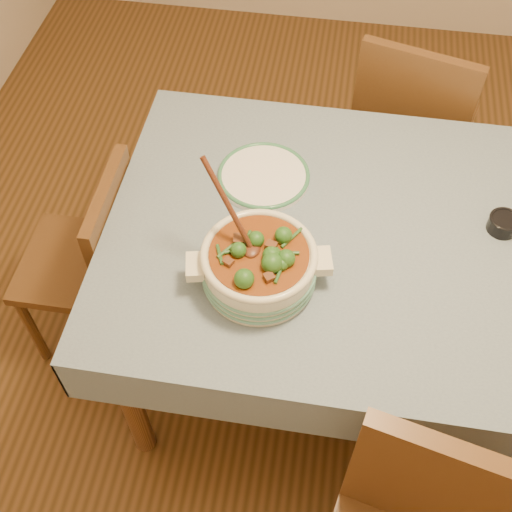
{
  "coord_description": "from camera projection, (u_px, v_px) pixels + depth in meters",
  "views": [
    {
      "loc": [
        -0.22,
        -1.19,
        2.19
      ],
      "look_at": [
        -0.38,
        -0.2,
        0.86
      ],
      "focal_mm": 45.0,
      "sensor_mm": 36.0,
      "label": 1
    }
  ],
  "objects": [
    {
      "name": "white_plate",
      "position": [
        264.0,
        176.0,
        1.96
      ],
      "size": [
        0.32,
        0.32,
        0.02
      ],
      "rotation": [
        0.0,
        0.0,
        -0.14
      ],
      "color": "white",
      "rests_on": "dining_table"
    },
    {
      "name": "chair_left",
      "position": [
        95.0,
        257.0,
        2.16
      ],
      "size": [
        0.38,
        0.38,
        0.81
      ],
      "rotation": [
        0.0,
        0.0,
        -1.57
      ],
      "color": "brown",
      "rests_on": "floor"
    },
    {
      "name": "floor",
      "position": [
        362.0,
        363.0,
        2.44
      ],
      "size": [
        4.5,
        4.5,
        0.0
      ],
      "primitive_type": "plane",
      "color": "#492F14",
      "rests_on": "ground"
    },
    {
      "name": "stew_casserole",
      "position": [
        259.0,
        263.0,
        1.68
      ],
      "size": [
        0.39,
        0.35,
        0.36
      ],
      "rotation": [
        0.0,
        0.0,
        0.21
      ],
      "color": "#F0E8C9",
      "rests_on": "dining_table"
    },
    {
      "name": "dining_table",
      "position": [
        391.0,
        258.0,
        1.9
      ],
      "size": [
        1.68,
        1.08,
        0.76
      ],
      "color": "brown",
      "rests_on": "floor"
    },
    {
      "name": "chair_far",
      "position": [
        411.0,
        125.0,
        2.48
      ],
      "size": [
        0.52,
        0.52,
        0.91
      ],
      "rotation": [
        0.0,
        0.0,
        2.86
      ],
      "color": "brown",
      "rests_on": "floor"
    },
    {
      "name": "condiment_bowl",
      "position": [
        504.0,
        223.0,
        1.83
      ],
      "size": [
        0.09,
        0.09,
        0.05
      ],
      "rotation": [
        0.0,
        0.0,
        0.09
      ],
      "color": "black",
      "rests_on": "dining_table"
    }
  ]
}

